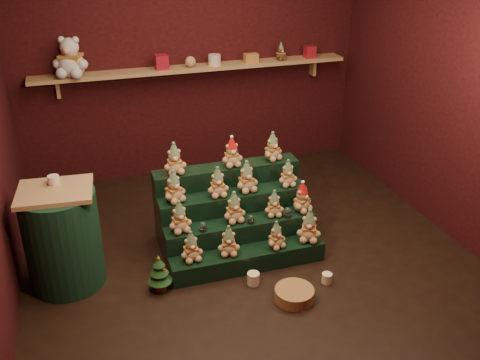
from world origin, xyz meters
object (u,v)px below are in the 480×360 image
object	(u,v)px
snow_globe_b	(251,219)
mini_christmas_tree	(160,273)
side_table	(63,238)
white_bear	(70,52)
wicker_basket	(294,294)
snow_globe_a	(203,227)
mug_left	(253,279)
mug_right	(327,278)
riser_tier_front	(248,259)
brown_bear	(281,52)
snow_globe_c	(287,212)

from	to	relation	value
snow_globe_b	mini_christmas_tree	size ratio (longest dim) A/B	0.24
mini_christmas_tree	side_table	bearing A→B (deg)	153.78
side_table	white_bear	size ratio (longest dim) A/B	1.70
wicker_basket	snow_globe_a	bearing A→B (deg)	129.85
mini_christmas_tree	white_bear	world-z (taller)	white_bear
mug_left	mug_right	size ratio (longest dim) A/B	1.20
riser_tier_front	snow_globe_a	distance (m)	0.51
brown_bear	white_bear	bearing A→B (deg)	161.23
snow_globe_a	white_bear	size ratio (longest dim) A/B	0.17
snow_globe_a	snow_globe_c	size ratio (longest dim) A/B	0.92
snow_globe_b	mug_left	size ratio (longest dim) A/B	0.77
snow_globe_a	mug_left	bearing A→B (deg)	-50.00
snow_globe_b	brown_bear	size ratio (longest dim) A/B	0.42
side_table	wicker_basket	size ratio (longest dim) A/B	2.74
snow_globe_a	mug_right	distance (m)	1.16
mini_christmas_tree	mug_left	world-z (taller)	mini_christmas_tree
mini_christmas_tree	wicker_basket	world-z (taller)	mini_christmas_tree
side_table	white_bear	bearing A→B (deg)	86.52
side_table	mug_left	bearing A→B (deg)	-14.04
snow_globe_c	mini_christmas_tree	size ratio (longest dim) A/B	0.28
mug_left	brown_bear	xyz separation A→B (m)	(1.13, 2.30, 1.37)
snow_globe_c	snow_globe_a	bearing A→B (deg)	180.00
snow_globe_b	white_bear	bearing A→B (deg)	125.06
snow_globe_c	mug_right	bearing A→B (deg)	-75.88
side_table	mini_christmas_tree	xyz separation A→B (m)	(0.73, -0.36, -0.27)
mug_left	snow_globe_a	bearing A→B (deg)	130.00
white_bear	brown_bear	world-z (taller)	white_bear
wicker_basket	mug_left	bearing A→B (deg)	129.64
snow_globe_a	mug_left	distance (m)	0.62
snow_globe_a	snow_globe_c	world-z (taller)	snow_globe_c
riser_tier_front	white_bear	xyz separation A→B (m)	(-1.26, 2.07, 1.49)
mini_christmas_tree	mug_left	bearing A→B (deg)	-11.96
snow_globe_b	side_table	size ratio (longest dim) A/B	0.09
snow_globe_b	snow_globe_c	xyz separation A→B (m)	(0.35, 0.00, 0.01)
mug_left	snow_globe_b	bearing A→B (deg)	74.24
side_table	mini_christmas_tree	distance (m)	0.85
snow_globe_c	mug_right	size ratio (longest dim) A/B	1.08
snow_globe_a	wicker_basket	size ratio (longest dim) A/B	0.27
brown_bear	mug_right	bearing A→B (deg)	-120.56
brown_bear	riser_tier_front	bearing A→B (deg)	-136.61
side_table	mug_right	xyz separation A→B (m)	(2.10, -0.70, -0.40)
mug_right	wicker_basket	bearing A→B (deg)	-160.55
snow_globe_b	brown_bear	distance (m)	2.39
mini_christmas_tree	brown_bear	size ratio (longest dim) A/B	1.75
snow_globe_b	mug_left	bearing A→B (deg)	-105.76
side_table	mini_christmas_tree	world-z (taller)	side_table
snow_globe_b	wicker_basket	xyz separation A→B (m)	(0.14, -0.70, -0.35)
mini_christmas_tree	white_bear	bearing A→B (deg)	102.03
snow_globe_b	white_bear	world-z (taller)	white_bear
snow_globe_a	brown_bear	xyz separation A→B (m)	(1.46, 1.91, 1.01)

